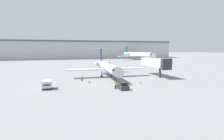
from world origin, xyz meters
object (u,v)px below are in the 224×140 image
Objects in this scene: pushback_tug at (122,86)px; airplane_parked_far_left at (138,55)px; airplane_main at (107,67)px; worker_near_tug at (115,85)px; traffic_cone_left at (89,81)px; worker_by_wing at (82,78)px; jet_bridge at (155,63)px; traffic_cone_right at (141,82)px; luggage_cart at (47,85)px.

airplane_parked_far_left is (47.74, 91.46, 3.36)m from pushback_tug.
worker_near_tug is at bearing -99.28° from airplane_main.
worker_by_wing is at bearing 114.27° from traffic_cone_left.
traffic_cone_left is (-6.01, 9.12, -0.26)m from pushback_tug.
jet_bridge is (16.82, 13.91, 3.84)m from pushback_tug.
worker_by_wing is at bearing -176.68° from jet_bridge.
pushback_tug is 22.16m from jet_bridge.
worker_by_wing is (-7.53, 12.49, 0.33)m from pushback_tug.
airplane_main is 10.00m from worker_by_wing.
pushback_tug reaches higher than traffic_cone_right.
pushback_tug is 0.32× the size of jet_bridge.
airplane_main is 1.82× the size of jet_bridge.
worker_by_wing is (8.90, 7.78, -0.03)m from luggage_cart.
traffic_cone_right is at bearing -136.52° from jet_bridge.
luggage_cart is at bearing -145.52° from airplane_main.
worker_by_wing is (-8.72, -4.32, -2.30)m from airplane_main.
luggage_cart is 1.60× the size of worker_by_wing.
airplane_parked_far_left is (40.88, 86.99, 3.69)m from traffic_cone_right.
airplane_main reaches higher than pushback_tug.
pushback_tug is 103.22m from airplane_parked_far_left.
traffic_cone_left is 0.05× the size of jet_bridge.
luggage_cart is (-17.61, -12.10, -2.27)m from airplane_main.
luggage_cart is at bearing -157.09° from traffic_cone_left.
luggage_cart is 107.94m from airplane_parked_far_left.
luggage_cart is at bearing -126.49° from airplane_parked_far_left.
airplane_parked_far_left is (53.75, 82.34, 3.63)m from traffic_cone_left.
luggage_cart is 4.25× the size of traffic_cone_right.
traffic_cone_right is at bearing -19.89° from traffic_cone_left.
jet_bridge is at bearing 15.45° from luggage_cart.
airplane_parked_far_left is at bearing 53.51° from luggage_cart.
worker_by_wing is at bearing -124.99° from airplane_parked_far_left.
airplane_main reaches higher than worker_near_tug.
traffic_cone_right is (23.29, -0.25, -0.68)m from luggage_cart.
airplane_main is 0.72× the size of airplane_parked_far_left.
worker_near_tug is at bearing -143.19° from jet_bridge.
airplane_main is at bearing -121.95° from airplane_parked_far_left.
airplane_parked_far_left is at bearing 68.26° from jet_bridge.
luggage_cart reaches higher than traffic_cone_right.
worker_near_tug reaches higher than traffic_cone_left.
worker_near_tug is (14.89, -4.55, -0.01)m from luggage_cart.
airplane_parked_far_left is at bearing 62.44° from pushback_tug.
worker_by_wing is 16.50m from traffic_cone_right.
jet_bridge is (18.36, 13.74, 3.50)m from worker_near_tug.
airplane_main reaches higher than traffic_cone_right.
traffic_cone_left is (-7.20, -7.69, -2.89)m from airplane_main.
pushback_tug is at bearing -6.12° from worker_near_tug.
traffic_cone_left is at bearing 123.40° from pushback_tug.
airplane_main is 14.30× the size of worker_near_tug.
airplane_main reaches higher than worker_by_wing.
luggage_cart is 15.57m from worker_near_tug.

